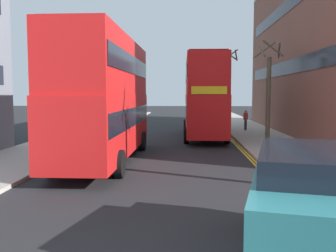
{
  "coord_description": "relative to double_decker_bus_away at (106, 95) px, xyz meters",
  "views": [
    {
      "loc": [
        1.22,
        -3.89,
        3.1
      ],
      "look_at": [
        0.5,
        11.0,
        1.8
      ],
      "focal_mm": 39.8,
      "sensor_mm": 36.0,
      "label": 1
    }
  ],
  "objects": [
    {
      "name": "double_decker_bus_away",
      "position": [
        0.0,
        0.0,
        0.0
      ],
      "size": [
        2.88,
        10.83,
        5.64
      ],
      "color": "red",
      "rests_on": "ground"
    },
    {
      "name": "sidewalk_left",
      "position": [
        -4.07,
        3.12,
        -2.96
      ],
      "size": [
        4.0,
        80.0,
        0.14
      ],
      "primitive_type": "cube",
      "color": "#ADA89E",
      "rests_on": "ground"
    },
    {
      "name": "street_tree_mid",
      "position": [
        7.55,
        17.36,
        0.61
      ],
      "size": [
        1.94,
        2.13,
        7.05
      ],
      "color": "#6B6047",
      "rests_on": "sidewalk_right"
    },
    {
      "name": "taxi_minivan",
      "position": [
        5.8,
        -10.37,
        -1.96
      ],
      "size": [
        2.93,
        5.11,
        2.12
      ],
      "color": "teal",
      "rests_on": "ground"
    },
    {
      "name": "sidewalk_right",
      "position": [
        8.93,
        3.12,
        -2.96
      ],
      "size": [
        4.0,
        80.0,
        0.14
      ],
      "primitive_type": "cube",
      "color": "#ADA89E",
      "rests_on": "ground"
    },
    {
      "name": "kerb_line_outer",
      "position": [
        6.83,
        1.12,
        -3.03
      ],
      "size": [
        0.1,
        56.0,
        0.01
      ],
      "primitive_type": "cube",
      "color": "yellow",
      "rests_on": "ground"
    },
    {
      "name": "double_decker_bus_oncoming",
      "position": [
        4.9,
        9.59,
        0.0
      ],
      "size": [
        2.86,
        10.83,
        5.64
      ],
      "color": "red",
      "rests_on": "ground"
    },
    {
      "name": "street_tree_near",
      "position": [
        9.12,
        8.3,
        0.28
      ],
      "size": [
        1.8,
        1.86,
        6.49
      ],
      "color": "#6B6047",
      "rests_on": "sidewalk_right"
    },
    {
      "name": "pedestrian_far",
      "position": [
        8.5,
        13.63,
        -2.04
      ],
      "size": [
        0.34,
        0.22,
        1.62
      ],
      "color": "#2D2D38",
      "rests_on": "sidewalk_right"
    },
    {
      "name": "kerb_line_inner",
      "position": [
        6.67,
        1.12,
        -3.03
      ],
      "size": [
        0.1,
        56.0,
        0.01
      ],
      "primitive_type": "cube",
      "color": "yellow",
      "rests_on": "ground"
    }
  ]
}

